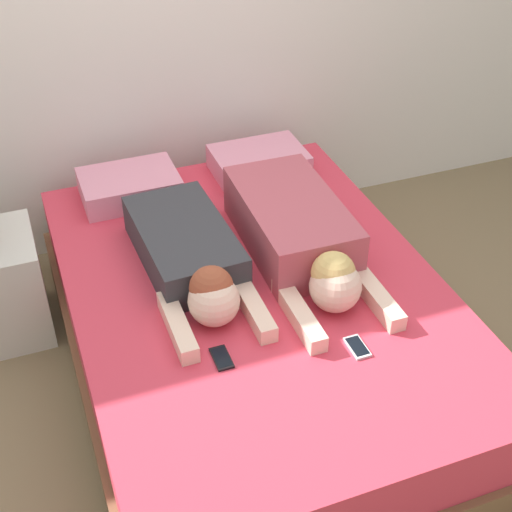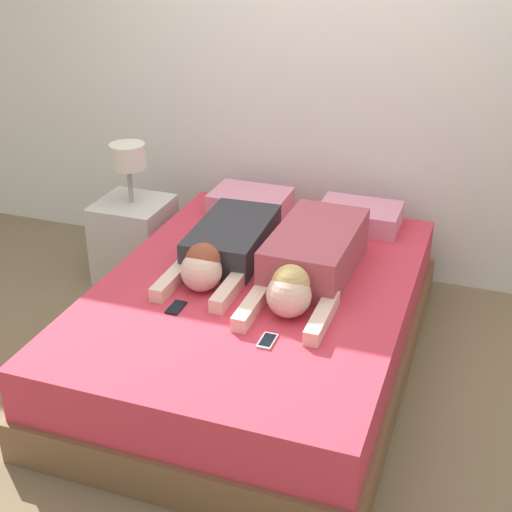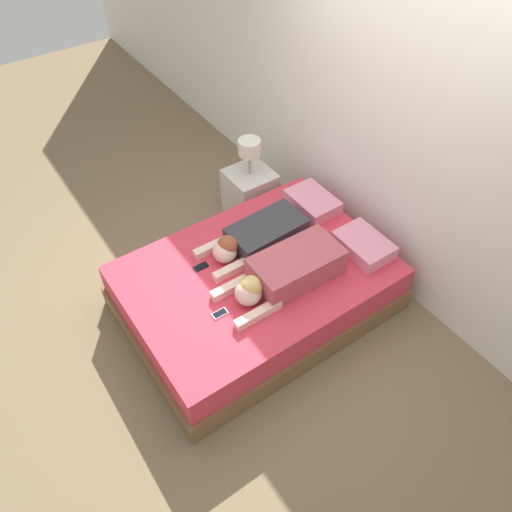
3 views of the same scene
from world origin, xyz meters
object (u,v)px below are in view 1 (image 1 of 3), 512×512
pillow_head_right (259,162)px  person_left (192,259)px  person_right (299,235)px  pillow_head_left (130,186)px  cell_phone_right (357,347)px  cell_phone_left (222,358)px  bed (256,327)px

pillow_head_right → person_left: bearing=-128.6°
person_left → person_right: bearing=-3.9°
pillow_head_left → person_left: (0.11, -0.71, 0.03)m
pillow_head_right → pillow_head_left: bearing=180.0°
person_right → cell_phone_right: 0.61m
pillow_head_right → person_left: person_left is taller
person_left → person_right: size_ratio=0.92×
person_right → cell_phone_left: (-0.51, -0.48, -0.11)m
pillow_head_left → person_left: 0.72m
bed → pillow_head_right: 0.97m
cell_phone_left → person_right: bearing=42.9°
person_right → bed: bearing=-154.2°
bed → cell_phone_left: cell_phone_left is taller
pillow_head_left → person_right: bearing=-51.9°
person_left → person_right: person_right is taller
pillow_head_left → cell_phone_right: 1.45m
person_right → cell_phone_left: person_right is taller
pillow_head_left → person_left: size_ratio=0.49×
pillow_head_right → cell_phone_left: pillow_head_right is taller
pillow_head_right → person_right: size_ratio=0.45×
bed → pillow_head_left: (-0.34, 0.86, 0.30)m
pillow_head_right → bed: bearing=-111.5°
pillow_head_right → person_right: person_right is taller
cell_phone_right → person_right: bearing=88.1°
pillow_head_right → person_right: (-0.09, -0.74, 0.05)m
pillow_head_left → cell_phone_left: (0.07, -1.22, -0.06)m
cell_phone_left → pillow_head_left: bearing=93.2°
person_right → cell_phone_right: (-0.02, -0.60, -0.11)m
pillow_head_left → pillow_head_right: 0.68m
pillow_head_left → cell_phone_left: 1.22m
pillow_head_left → cell_phone_left: pillow_head_left is taller
pillow_head_right → cell_phone_left: 1.36m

